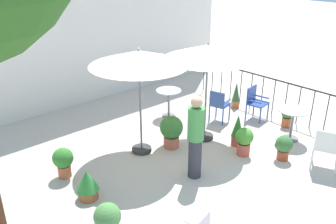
{
  "coord_description": "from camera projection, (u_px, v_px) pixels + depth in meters",
  "views": [
    {
      "loc": [
        -4.77,
        -4.85,
        4.02
      ],
      "look_at": [
        0.0,
        0.51,
        0.89
      ],
      "focal_mm": 38.26,
      "sensor_mm": 36.0,
      "label": 1
    }
  ],
  "objects": [
    {
      "name": "potted_plant_8",
      "position": [
        87.0,
        184.0,
        6.35
      ],
      "size": [
        0.41,
        0.41,
        0.58
      ],
      "color": "brown",
      "rests_on": "ground"
    },
    {
      "name": "potted_plant_2",
      "position": [
        238.0,
        130.0,
        8.12
      ],
      "size": [
        0.28,
        0.28,
        0.76
      ],
      "color": "#AE483A",
      "rests_on": "ground"
    },
    {
      "name": "potted_plant_3",
      "position": [
        284.0,
        146.0,
        7.58
      ],
      "size": [
        0.37,
        0.37,
        0.55
      ],
      "color": "#A3472B",
      "rests_on": "ground"
    },
    {
      "name": "cafe_table_0",
      "position": [
        169.0,
        98.0,
        9.57
      ],
      "size": [
        0.66,
        0.66,
        0.76
      ],
      "color": "white",
      "rests_on": "ground"
    },
    {
      "name": "patio_chair_2",
      "position": [
        255.0,
        100.0,
        9.47
      ],
      "size": [
        0.54,
        0.52,
        0.87
      ],
      "color": "#314E9B",
      "rests_on": "ground"
    },
    {
      "name": "villa_facade",
      "position": [
        74.0,
        8.0,
        9.73
      ],
      "size": [
        10.88,
        0.3,
        5.42
      ],
      "primitive_type": "cube",
      "color": "white",
      "rests_on": "ground"
    },
    {
      "name": "patio_chair_0",
      "position": [
        327.0,
        146.0,
        7.14
      ],
      "size": [
        0.61,
        0.64,
        0.9
      ],
      "color": "silver",
      "rests_on": "ground"
    },
    {
      "name": "terrace_railing",
      "position": [
        274.0,
        91.0,
        9.62
      ],
      "size": [
        0.03,
        5.54,
        1.01
      ],
      "color": "black",
      "rests_on": "ground"
    },
    {
      "name": "standing_person",
      "position": [
        196.0,
        137.0,
        6.78
      ],
      "size": [
        0.4,
        0.4,
        1.69
      ],
      "color": "#33333D",
      "rests_on": "ground"
    },
    {
      "name": "potted_plant_4",
      "position": [
        244.0,
        140.0,
        7.76
      ],
      "size": [
        0.39,
        0.39,
        0.64
      ],
      "color": "#BF5340",
      "rests_on": "ground"
    },
    {
      "name": "potted_plant_7",
      "position": [
        236.0,
        95.0,
        10.2
      ],
      "size": [
        0.23,
        0.23,
        0.77
      ],
      "color": "#B66236",
      "rests_on": "ground"
    },
    {
      "name": "potted_plant_5",
      "position": [
        63.0,
        161.0,
        6.96
      ],
      "size": [
        0.41,
        0.41,
        0.63
      ],
      "color": "#C56442",
      "rests_on": "ground"
    },
    {
      "name": "potted_plant_1",
      "position": [
        287.0,
        116.0,
        9.07
      ],
      "size": [
        0.29,
        0.29,
        0.52
      ],
      "color": "#B25530",
      "rests_on": "ground"
    },
    {
      "name": "patio_chair_1",
      "position": [
        219.0,
        103.0,
        9.24
      ],
      "size": [
        0.53,
        0.52,
        0.87
      ],
      "color": "#314F96",
      "rests_on": "ground"
    },
    {
      "name": "potted_plant_6",
      "position": [
        107.0,
        219.0,
        5.51
      ],
      "size": [
        0.43,
        0.43,
        0.56
      ],
      "color": "brown",
      "rests_on": "ground"
    },
    {
      "name": "patio_umbrella_0",
      "position": [
        208.0,
        53.0,
        7.76
      ],
      "size": [
        1.98,
        1.98,
        2.33
      ],
      "color": "#2D2D2D",
      "rests_on": "ground"
    },
    {
      "name": "ground_plane",
      "position": [
        183.0,
        156.0,
        7.83
      ],
      "size": [
        60.0,
        60.0,
        0.0
      ],
      "primitive_type": "plane",
      "color": "beige"
    },
    {
      "name": "patio_umbrella_1",
      "position": [
        139.0,
        59.0,
        7.19
      ],
      "size": [
        2.04,
        2.04,
        2.35
      ],
      "color": "#2D2D2D",
      "rests_on": "ground"
    },
    {
      "name": "potted_plant_0",
      "position": [
        171.0,
        130.0,
        8.04
      ],
      "size": [
        0.53,
        0.53,
        0.76
      ],
      "color": "#C6624C",
      "rests_on": "ground"
    },
    {
      "name": "cafe_table_1",
      "position": [
        293.0,
        119.0,
        8.33
      ],
      "size": [
        0.73,
        0.73,
        0.77
      ],
      "color": "silver",
      "rests_on": "ground"
    }
  ]
}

